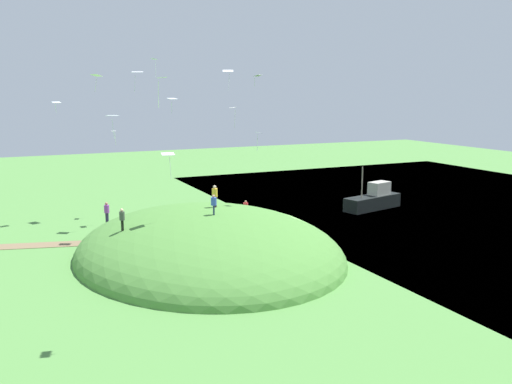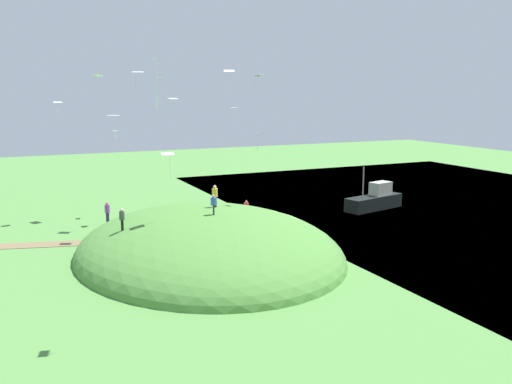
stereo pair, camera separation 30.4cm
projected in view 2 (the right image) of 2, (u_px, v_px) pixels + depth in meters
The scene contains 24 objects.
ground_plane at pixel (284, 245), 46.81m from camera, with size 160.00×160.00×0.00m, color #4F863E.
lake_water at pixel (512, 218), 57.87m from camera, with size 49.33×80.00×0.40m, color teal.
grass_hill at pixel (208, 255), 43.96m from camera, with size 20.57×24.81×7.09m, color #4C8539.
dirt_path at pixel (32, 245), 46.60m from camera, with size 14.71×1.78×0.04m, color #776146.
boat_on_lake at pixel (375, 200), 61.04m from camera, with size 7.64×3.74×4.86m.
person_watching_kites at pixel (215, 194), 44.83m from camera, with size 0.59×0.59×1.81m.
person_near_shore at pixel (122, 217), 40.53m from camera, with size 0.47×0.47×1.67m.
person_with_child at pixel (246, 207), 54.33m from camera, with size 0.57×0.57×1.61m.
person_walking_path at pixel (107, 210), 48.23m from camera, with size 0.62×0.62×1.80m.
person_on_hilltop at pixel (214, 202), 42.01m from camera, with size 0.56×0.56×1.56m.
kite_0 at pixel (173, 99), 52.58m from camera, with size 1.13×0.98×1.47m.
kite_1 at pixel (58, 103), 53.59m from camera, with size 0.96×0.81×1.12m.
kite_2 at pixel (138, 73), 47.08m from camera, with size 1.13×0.98×1.74m.
kite_3 at pixel (155, 60), 53.41m from camera, with size 0.57×0.78×1.77m.
kite_4 at pixel (258, 134), 46.28m from camera, with size 0.49×0.68×1.58m.
kite_5 at pixel (168, 155), 40.75m from camera, with size 1.00×0.74×1.99m.
kite_6 at pixel (229, 72), 59.79m from camera, with size 1.35×1.14×2.26m.
kite_7 at pixel (113, 117), 50.96m from camera, with size 1.26×1.16×2.21m.
kite_8 at pixel (159, 80), 27.43m from camera, with size 0.63×0.79×1.54m.
kite_9 at pixel (115, 132), 56.60m from camera, with size 0.59×0.73×1.49m.
kite_10 at pixel (98, 76), 54.91m from camera, with size 1.20×1.36×1.72m.
kite_11 at pixel (234, 109), 58.09m from camera, with size 0.95×1.12×2.22m.
kite_12 at pixel (258, 76), 51.97m from camera, with size 0.98×0.95×1.13m.
mooring_post at pixel (280, 226), 51.39m from camera, with size 0.14×0.14×0.96m, color brown.
Camera 2 is at (20.98, 40.19, 12.72)m, focal length 38.79 mm.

